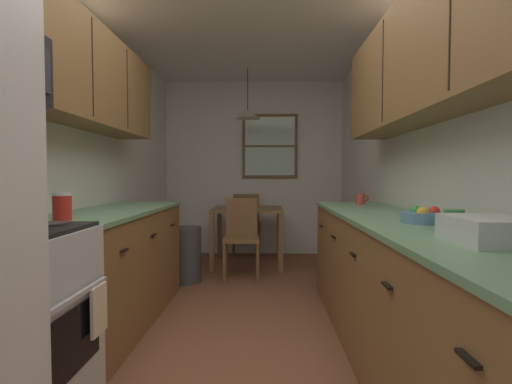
% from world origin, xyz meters
% --- Properties ---
extents(ground_plane, '(12.00, 12.00, 0.00)m').
position_xyz_m(ground_plane, '(0.00, 1.00, 0.00)').
color(ground_plane, brown).
extents(wall_left, '(0.10, 9.00, 2.55)m').
position_xyz_m(wall_left, '(-1.35, 1.00, 1.27)').
color(wall_left, white).
rests_on(wall_left, ground).
extents(wall_right, '(0.10, 9.00, 2.55)m').
position_xyz_m(wall_right, '(1.35, 1.00, 1.27)').
color(wall_right, white).
rests_on(wall_right, ground).
extents(wall_back, '(4.40, 0.10, 2.55)m').
position_xyz_m(wall_back, '(0.00, 3.65, 1.27)').
color(wall_back, white).
rests_on(wall_back, ground).
extents(stove_range, '(0.66, 0.64, 1.10)m').
position_xyz_m(stove_range, '(-0.99, -0.46, 0.47)').
color(stove_range, silver).
rests_on(stove_range, ground).
extents(counter_left, '(0.64, 1.89, 0.90)m').
position_xyz_m(counter_left, '(-1.00, 0.81, 0.45)').
color(counter_left, brown).
rests_on(counter_left, ground).
extents(upper_cabinets_left, '(0.33, 1.97, 0.71)m').
position_xyz_m(upper_cabinets_left, '(-1.14, 0.76, 1.89)').
color(upper_cabinets_left, brown).
extents(counter_right, '(0.64, 3.25, 0.90)m').
position_xyz_m(counter_right, '(1.00, 0.10, 0.45)').
color(counter_right, brown).
rests_on(counter_right, ground).
extents(upper_cabinets_right, '(0.33, 2.93, 0.75)m').
position_xyz_m(upper_cabinets_right, '(1.14, 0.05, 1.87)').
color(upper_cabinets_right, brown).
extents(dining_table, '(0.89, 0.82, 0.74)m').
position_xyz_m(dining_table, '(-0.05, 2.85, 0.62)').
color(dining_table, brown).
rests_on(dining_table, ground).
extents(dining_chair_near, '(0.42, 0.42, 0.90)m').
position_xyz_m(dining_chair_near, '(-0.10, 2.23, 0.50)').
color(dining_chair_near, brown).
rests_on(dining_chair_near, ground).
extents(dining_chair_far, '(0.41, 0.41, 0.90)m').
position_xyz_m(dining_chair_far, '(-0.10, 3.47, 0.50)').
color(dining_chair_far, brown).
rests_on(dining_chair_far, ground).
extents(pendant_light, '(0.32, 0.32, 0.65)m').
position_xyz_m(pendant_light, '(-0.05, 2.85, 1.95)').
color(pendant_light, black).
extents(back_window, '(0.81, 0.05, 0.94)m').
position_xyz_m(back_window, '(0.24, 3.58, 1.60)').
color(back_window, brown).
extents(trash_bin, '(0.34, 0.34, 0.60)m').
position_xyz_m(trash_bin, '(-0.70, 2.03, 0.30)').
color(trash_bin, '#3F3F42').
rests_on(trash_bin, ground).
extents(storage_canister, '(0.11, 0.11, 0.16)m').
position_xyz_m(storage_canister, '(-1.00, 0.05, 0.98)').
color(storage_canister, red).
rests_on(storage_canister, counter_left).
extents(dish_towel, '(0.02, 0.16, 0.24)m').
position_xyz_m(dish_towel, '(-0.64, -0.29, 0.50)').
color(dish_towel, beige).
extents(mug_by_coffeemaker, '(0.11, 0.08, 0.10)m').
position_xyz_m(mug_by_coffeemaker, '(1.04, 1.38, 0.95)').
color(mug_by_coffeemaker, '#BF3F33').
rests_on(mug_by_coffeemaker, counter_right).
extents(mug_spare, '(0.13, 0.09, 0.10)m').
position_xyz_m(mug_spare, '(1.05, -0.35, 0.95)').
color(mug_spare, '#3F7F4C').
rests_on(mug_spare, counter_right).
extents(fruit_bowl, '(0.24, 0.24, 0.09)m').
position_xyz_m(fruit_bowl, '(1.05, -0.01, 0.94)').
color(fruit_bowl, '#597F9E').
rests_on(fruit_bowl, counter_right).
extents(dish_rack, '(0.28, 0.34, 0.10)m').
position_xyz_m(dish_rack, '(1.05, -0.65, 0.95)').
color(dish_rack, silver).
rests_on(dish_rack, counter_right).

